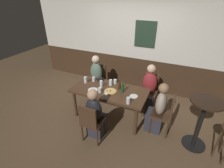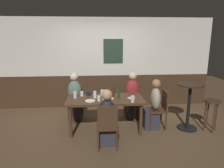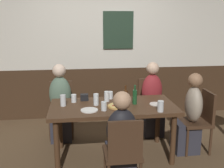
% 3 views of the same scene
% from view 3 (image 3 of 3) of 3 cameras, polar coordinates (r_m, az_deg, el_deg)
% --- Properties ---
extents(ground_plane, '(12.00, 12.00, 0.00)m').
position_cam_3_polar(ground_plane, '(3.91, 0.21, -14.88)').
color(ground_plane, brown).
extents(wall_back, '(6.40, 0.13, 2.60)m').
position_cam_3_polar(wall_back, '(5.11, -2.26, 7.29)').
color(wall_back, '#3D2819').
rests_on(wall_back, ground_plane).
extents(dining_table, '(1.68, 0.83, 0.74)m').
position_cam_3_polar(dining_table, '(3.64, 0.22, -5.80)').
color(dining_table, '#472D1C').
rests_on(dining_table, ground_plane).
extents(chair_right_far, '(0.40, 0.40, 0.88)m').
position_cam_3_polar(chair_right_far, '(4.61, 7.96, -3.79)').
color(chair_right_far, '#422B1C').
rests_on(chair_right_far, ground_plane).
extents(chair_mid_near, '(0.40, 0.40, 0.88)m').
position_cam_3_polar(chair_mid_near, '(2.95, 2.44, -14.04)').
color(chair_mid_near, '#422B1C').
rests_on(chair_mid_near, ground_plane).
extents(chair_left_far, '(0.40, 0.40, 0.88)m').
position_cam_3_polar(chair_left_far, '(4.46, -10.71, -4.50)').
color(chair_left_far, '#422B1C').
rests_on(chair_left_far, ground_plane).
extents(chair_head_east, '(0.40, 0.40, 0.88)m').
position_cam_3_polar(chair_head_east, '(4.05, 18.22, -6.85)').
color(chair_head_east, '#422B1C').
rests_on(chair_head_east, ground_plane).
extents(person_right_far, '(0.34, 0.37, 1.20)m').
position_cam_3_polar(person_right_far, '(4.46, 8.51, -4.24)').
color(person_right_far, '#2D2D38').
rests_on(person_right_far, ground_plane).
extents(person_mid_near, '(0.34, 0.37, 1.12)m').
position_cam_3_polar(person_mid_near, '(3.11, 1.91, -13.00)').
color(person_mid_near, '#2D2D38').
rests_on(person_mid_near, ground_plane).
extents(person_left_far, '(0.34, 0.37, 1.20)m').
position_cam_3_polar(person_left_far, '(4.30, -10.83, -4.98)').
color(person_left_far, '#2D2D38').
rests_on(person_left_far, ground_plane).
extents(person_head_east, '(0.37, 0.34, 1.15)m').
position_cam_3_polar(person_head_east, '(3.99, 16.09, -7.17)').
color(person_head_east, '#2D2D38').
rests_on(person_head_east, ground_plane).
extents(pizza, '(0.27, 0.27, 0.03)m').
position_cam_3_polar(pizza, '(3.55, 1.27, -4.66)').
color(pizza, tan).
rests_on(pizza, dining_table).
extents(highball_clear, '(0.07, 0.07, 0.15)m').
position_cam_3_polar(highball_clear, '(3.63, -10.33, -3.55)').
color(highball_clear, silver).
rests_on(highball_clear, dining_table).
extents(pint_glass_pale, '(0.07, 0.07, 0.11)m').
position_cam_3_polar(pint_glass_pale, '(3.77, -8.10, -3.15)').
color(pint_glass_pale, silver).
rests_on(pint_glass_pale, dining_table).
extents(pint_glass_amber, '(0.08, 0.08, 0.11)m').
position_cam_3_polar(pint_glass_amber, '(3.89, -0.36, -2.48)').
color(pint_glass_amber, silver).
rests_on(pint_glass_amber, dining_table).
extents(beer_glass_tall, '(0.07, 0.07, 0.16)m').
position_cam_3_polar(beer_glass_tall, '(3.61, -3.41, -3.40)').
color(beer_glass_tall, silver).
rests_on(beer_glass_tall, dining_table).
extents(pint_glass_stout, '(0.08, 0.08, 0.12)m').
position_cam_3_polar(pint_glass_stout, '(3.28, 2.39, -5.52)').
color(pint_glass_stout, silver).
rests_on(pint_glass_stout, dining_table).
extents(tumbler_short, '(0.08, 0.08, 0.14)m').
position_cam_3_polar(tumbler_short, '(3.41, 10.26, -4.77)').
color(tumbler_short, silver).
rests_on(tumbler_short, dining_table).
extents(tumbler_water, '(0.07, 0.07, 0.14)m').
position_cam_3_polar(tumbler_water, '(3.77, -1.12, -2.70)').
color(tumbler_water, silver).
rests_on(tumbler_water, dining_table).
extents(beer_glass_half, '(0.07, 0.07, 0.11)m').
position_cam_3_polar(beer_glass_half, '(3.40, -1.73, -4.84)').
color(beer_glass_half, silver).
rests_on(beer_glass_half, dining_table).
extents(beer_bottle_green, '(0.06, 0.06, 0.27)m').
position_cam_3_polar(beer_bottle_green, '(3.64, 4.85, -2.68)').
color(beer_bottle_green, '#194723').
rests_on(beer_bottle_green, dining_table).
extents(beer_bottle_brown, '(0.06, 0.06, 0.24)m').
position_cam_3_polar(beer_bottle_brown, '(3.72, 2.88, -2.49)').
color(beer_bottle_brown, '#42230F').
rests_on(beer_bottle_brown, dining_table).
extents(plate_white_large, '(0.22, 0.22, 0.01)m').
position_cam_3_polar(plate_white_large, '(3.42, -4.83, -5.55)').
color(plate_white_large, white).
rests_on(plate_white_large, dining_table).
extents(plate_white_small, '(0.17, 0.17, 0.01)m').
position_cam_3_polar(plate_white_small, '(3.69, 9.26, -4.22)').
color(plate_white_small, white).
rests_on(plate_white_small, dining_table).
extents(condiment_caddy, '(0.11, 0.09, 0.09)m').
position_cam_3_polar(condiment_caddy, '(3.83, -5.89, -2.82)').
color(condiment_caddy, black).
rests_on(condiment_caddy, dining_table).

